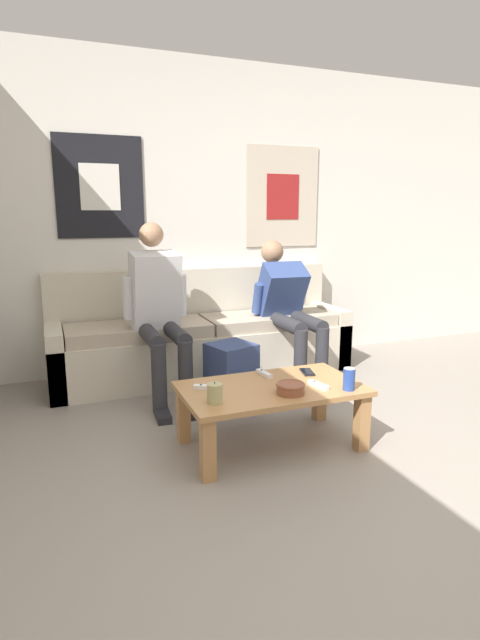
# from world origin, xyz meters

# --- Properties ---
(ground_plane) EXTENTS (18.00, 18.00, 0.00)m
(ground_plane) POSITION_xyz_m (0.00, 0.00, 0.00)
(ground_plane) COLOR gray
(wall_back) EXTENTS (10.00, 0.07, 2.55)m
(wall_back) POSITION_xyz_m (-0.00, 2.67, 1.28)
(wall_back) COLOR silver
(wall_back) RESTS_ON ground_plane
(couch) EXTENTS (2.43, 0.66, 0.86)m
(couch) POSITION_xyz_m (-0.18, 2.35, 0.29)
(couch) COLOR beige
(couch) RESTS_ON ground_plane
(coffee_table) EXTENTS (1.02, 0.58, 0.36)m
(coffee_table) POSITION_xyz_m (-0.21, 0.93, 0.30)
(coffee_table) COLOR #B27F4C
(coffee_table) RESTS_ON ground_plane
(person_seated_adult) EXTENTS (0.47, 0.83, 1.25)m
(person_seated_adult) POSITION_xyz_m (-0.62, 1.98, 0.66)
(person_seated_adult) COLOR #2D2D33
(person_seated_adult) RESTS_ON ground_plane
(person_seated_teen) EXTENTS (0.47, 1.00, 1.09)m
(person_seated_teen) POSITION_xyz_m (0.44, 2.04, 0.60)
(person_seated_teen) COLOR #2D2D33
(person_seated_teen) RESTS_ON ground_plane
(backpack) EXTENTS (0.35, 0.37, 0.44)m
(backpack) POSITION_xyz_m (-0.20, 1.59, 0.21)
(backpack) COLOR navy
(backpack) RESTS_ON ground_plane
(ceramic_bowl) EXTENTS (0.16, 0.16, 0.06)m
(ceramic_bowl) POSITION_xyz_m (-0.17, 0.79, 0.39)
(ceramic_bowl) COLOR brown
(ceramic_bowl) RESTS_ON coffee_table
(pillar_candle) EXTENTS (0.08, 0.08, 0.11)m
(pillar_candle) POSITION_xyz_m (-0.59, 0.81, 0.41)
(pillar_candle) COLOR tan
(pillar_candle) RESTS_ON coffee_table
(drink_can_blue) EXTENTS (0.07, 0.07, 0.12)m
(drink_can_blue) POSITION_xyz_m (0.16, 0.72, 0.42)
(drink_can_blue) COLOR #28479E
(drink_can_blue) RESTS_ON coffee_table
(game_controller_near_left) EXTENTS (0.06, 0.15, 0.03)m
(game_controller_near_left) POSITION_xyz_m (0.03, 0.82, 0.37)
(game_controller_near_left) COLOR white
(game_controller_near_left) RESTS_ON coffee_table
(game_controller_near_right) EXTENTS (0.05, 0.15, 0.03)m
(game_controller_near_right) POSITION_xyz_m (-0.18, 1.12, 0.37)
(game_controller_near_right) COLOR white
(game_controller_near_right) RESTS_ON coffee_table
(game_controller_far_center) EXTENTS (0.14, 0.10, 0.03)m
(game_controller_far_center) POSITION_xyz_m (-0.57, 1.01, 0.37)
(game_controller_far_center) COLOR white
(game_controller_far_center) RESTS_ON coffee_table
(cell_phone) EXTENTS (0.10, 0.15, 0.01)m
(cell_phone) POSITION_xyz_m (0.09, 1.07, 0.37)
(cell_phone) COLOR black
(cell_phone) RESTS_ON coffee_table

